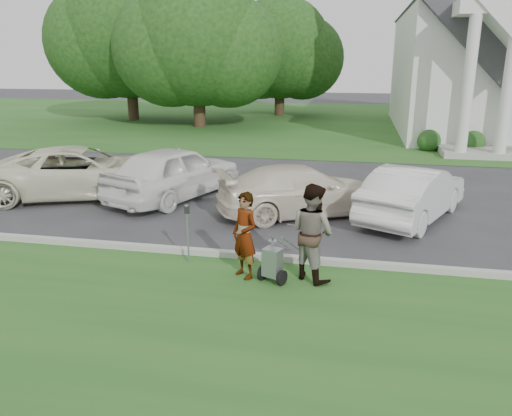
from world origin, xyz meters
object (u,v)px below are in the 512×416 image
(striping_cart, at_px, (273,263))
(person_left, at_px, (245,236))
(car_b, at_px, (175,172))
(car_d, at_px, (413,193))
(tree_back, at_px, (280,53))
(parking_meter_near, at_px, (188,227))
(person_right, at_px, (312,233))
(tree_left, at_px, (197,45))
(car_c, at_px, (302,190))
(church, at_px, (485,28))
(car_a, at_px, (81,172))
(tree_far, at_px, (128,38))

(striping_cart, bearing_deg, person_left, -171.16)
(person_left, height_order, car_b, person_left)
(person_left, distance_m, car_d, 5.89)
(tree_back, height_order, parking_meter_near, tree_back)
(striping_cart, bearing_deg, tree_back, 120.75)
(tree_back, distance_m, person_right, 30.89)
(parking_meter_near, bearing_deg, car_b, 113.12)
(tree_left, xyz_separation_m, parking_meter_near, (6.71, -21.91, -4.29))
(car_b, bearing_deg, car_c, -172.04)
(church, distance_m, parking_meter_near, 25.75)
(car_a, xyz_separation_m, car_b, (3.00, 0.38, 0.05))
(tree_far, xyz_separation_m, car_d, (17.67, -20.73, -4.96))
(parking_meter_near, height_order, car_b, car_b)
(person_left, relative_size, car_c, 0.36)
(tree_left, height_order, tree_far, tree_far)
(tree_left, xyz_separation_m, tree_back, (4.00, 8.00, -0.38))
(striping_cart, xyz_separation_m, person_left, (-0.58, 0.14, 0.46))
(striping_cart, bearing_deg, car_a, 165.82)
(person_left, bearing_deg, car_b, 161.55)
(person_right, xyz_separation_m, car_b, (-4.74, 5.21, -0.13))
(person_right, bearing_deg, striping_cart, 62.92)
(tree_left, distance_m, striping_cart, 24.57)
(car_b, bearing_deg, striping_cart, 146.70)
(person_right, height_order, car_a, person_right)
(striping_cart, xyz_separation_m, parking_meter_near, (-1.92, 0.60, 0.41))
(parking_meter_near, distance_m, car_a, 6.85)
(car_c, distance_m, car_d, 3.00)
(car_d, bearing_deg, car_a, 22.72)
(car_a, bearing_deg, tree_far, 0.05)
(person_right, height_order, car_c, person_right)
(tree_back, distance_m, car_c, 26.62)
(tree_left, bearing_deg, tree_far, 153.44)
(car_c, relative_size, car_d, 1.07)
(striping_cart, relative_size, car_d, 0.25)
(tree_far, bearing_deg, person_left, -61.03)
(car_b, bearing_deg, car_a, 27.81)
(tree_left, xyz_separation_m, tree_far, (-6.00, 3.00, 0.58))
(person_right, bearing_deg, person_left, 46.65)
(person_right, xyz_separation_m, car_d, (2.33, 4.46, -0.23))
(car_a, relative_size, car_b, 1.15)
(church, height_order, tree_back, church)
(tree_far, height_order, car_a, tree_far)
(tree_left, bearing_deg, striping_cart, -69.02)
(tree_back, xyz_separation_m, person_left, (4.05, -30.38, -3.86))
(tree_far, distance_m, person_left, 29.40)
(church, bearing_deg, person_left, -110.88)
(car_b, xyz_separation_m, car_d, (7.07, -0.75, -0.10))
(tree_far, height_order, car_b, tree_far)
(striping_cart, xyz_separation_m, person_right, (0.72, 0.33, 0.56))
(church, xyz_separation_m, car_a, (-15.41, -18.48, -5.15))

